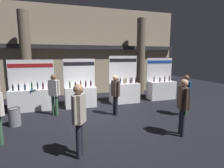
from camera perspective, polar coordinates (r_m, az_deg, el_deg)
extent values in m
plane|color=black|center=(7.24, -2.37, -10.79)|extent=(24.58, 24.58, 0.00)
cube|color=tan|center=(11.47, -8.52, 10.49)|extent=(12.29, 0.25, 5.50)
cube|color=#2D2D33|center=(11.18, -8.32, 11.94)|extent=(12.29, 0.20, 0.24)
cylinder|color=#665B4C|center=(10.51, -26.53, 7.94)|extent=(0.55, 0.55, 4.83)
cylinder|color=#665B4C|center=(11.56, 9.44, 8.80)|extent=(0.55, 0.55, 4.83)
cube|color=white|center=(8.75, -24.81, -4.78)|extent=(1.90, 0.60, 0.97)
cube|color=white|center=(8.96, -24.81, -0.11)|extent=(1.99, 0.04, 2.31)
cube|color=maroon|center=(8.85, -25.21, 5.53)|extent=(1.93, 0.01, 0.18)
cylinder|color=black|center=(8.74, -29.91, -1.18)|extent=(0.07, 0.07, 0.22)
cylinder|color=black|center=(8.72, -29.99, -0.26)|extent=(0.03, 0.03, 0.06)
cylinder|color=black|center=(8.71, -30.01, 0.01)|extent=(0.03, 0.03, 0.02)
cylinder|color=black|center=(8.64, -28.46, -1.09)|extent=(0.07, 0.07, 0.25)
cylinder|color=black|center=(8.61, -28.54, -0.01)|extent=(0.03, 0.03, 0.09)
cylinder|color=red|center=(8.60, -28.57, 0.34)|extent=(0.03, 0.03, 0.02)
cylinder|color=black|center=(8.65, -26.81, -1.02)|extent=(0.07, 0.07, 0.23)
cylinder|color=black|center=(8.63, -26.88, -0.05)|extent=(0.03, 0.03, 0.07)
cylinder|color=red|center=(8.62, -26.90, 0.25)|extent=(0.03, 0.03, 0.02)
cylinder|color=#19381E|center=(8.67, -24.97, -0.72)|extent=(0.07, 0.07, 0.27)
cylinder|color=#19381E|center=(8.64, -25.05, 0.38)|extent=(0.03, 0.03, 0.06)
cylinder|color=black|center=(8.64, -25.06, 0.65)|extent=(0.03, 0.03, 0.02)
cylinder|color=black|center=(8.67, -23.36, -0.65)|extent=(0.06, 0.06, 0.26)
cylinder|color=black|center=(8.64, -23.43, 0.44)|extent=(0.03, 0.03, 0.07)
cylinder|color=black|center=(8.64, -23.45, 0.74)|extent=(0.03, 0.03, 0.02)
cylinder|color=black|center=(8.54, -21.83, -0.70)|extent=(0.07, 0.07, 0.26)
cylinder|color=black|center=(8.52, -21.90, 0.37)|extent=(0.03, 0.03, 0.06)
cylinder|color=red|center=(8.51, -21.91, 0.64)|extent=(0.03, 0.03, 0.02)
cylinder|color=black|center=(8.56, -20.24, -0.70)|extent=(0.07, 0.07, 0.23)
cylinder|color=black|center=(8.54, -20.29, 0.28)|extent=(0.03, 0.03, 0.07)
cylinder|color=red|center=(8.53, -20.31, 0.58)|extent=(0.03, 0.03, 0.02)
cube|color=#334772|center=(8.47, -24.62, -1.79)|extent=(0.30, 0.35, 0.02)
cube|color=white|center=(8.61, -10.24, -4.27)|extent=(1.47, 0.60, 0.98)
cube|color=white|center=(8.82, -10.63, 0.55)|extent=(1.54, 0.04, 2.34)
cube|color=black|center=(8.71, -10.79, 6.57)|extent=(1.50, 0.01, 0.18)
cylinder|color=#19381E|center=(8.36, -13.74, -0.45)|extent=(0.07, 0.07, 0.26)
cylinder|color=#19381E|center=(8.34, -13.78, 0.65)|extent=(0.03, 0.03, 0.06)
cylinder|color=black|center=(8.33, -13.79, 0.93)|extent=(0.03, 0.03, 0.02)
cylinder|color=black|center=(8.41, -12.00, -0.41)|extent=(0.07, 0.07, 0.24)
cylinder|color=black|center=(8.38, -12.04, 0.63)|extent=(0.03, 0.03, 0.06)
cylinder|color=red|center=(8.38, -12.05, 0.91)|extent=(0.03, 0.03, 0.02)
cylinder|color=#472D14|center=(8.49, -10.27, -0.15)|extent=(0.07, 0.07, 0.28)
cylinder|color=#472D14|center=(8.47, -10.30, 1.01)|extent=(0.03, 0.03, 0.07)
cylinder|color=gold|center=(8.46, -10.31, 1.31)|extent=(0.03, 0.03, 0.02)
cylinder|color=black|center=(8.48, -8.68, -0.17)|extent=(0.07, 0.07, 0.26)
cylinder|color=black|center=(8.45, -8.70, 0.97)|extent=(0.03, 0.03, 0.08)
cylinder|color=red|center=(8.45, -8.71, 1.30)|extent=(0.03, 0.03, 0.02)
cylinder|color=black|center=(8.64, -7.00, 0.00)|extent=(0.07, 0.07, 0.25)
cylinder|color=black|center=(8.61, -7.02, 1.07)|extent=(0.03, 0.03, 0.08)
cylinder|color=black|center=(8.60, -7.03, 1.38)|extent=(0.03, 0.03, 0.02)
cube|color=white|center=(9.26, 4.33, -3.00)|extent=(1.50, 0.60, 1.04)
cube|color=white|center=(9.45, 3.64, 1.70)|extent=(1.57, 0.04, 2.49)
cube|color=black|center=(9.35, 3.75, 7.83)|extent=(1.53, 0.01, 0.18)
cylinder|color=black|center=(8.95, 0.94, 0.82)|extent=(0.07, 0.07, 0.25)
cylinder|color=black|center=(8.93, 0.95, 1.84)|extent=(0.03, 0.03, 0.07)
cylinder|color=red|center=(8.93, 0.95, 2.11)|extent=(0.03, 0.03, 0.02)
cylinder|color=black|center=(8.97, 2.05, 0.79)|extent=(0.07, 0.07, 0.24)
cylinder|color=black|center=(8.95, 2.05, 1.80)|extent=(0.03, 0.03, 0.08)
cylinder|color=black|center=(8.94, 2.06, 2.12)|extent=(0.03, 0.03, 0.02)
cylinder|color=black|center=(9.11, 2.75, 0.92)|extent=(0.06, 0.06, 0.24)
cylinder|color=black|center=(9.09, 2.76, 1.86)|extent=(0.03, 0.03, 0.06)
cylinder|color=black|center=(9.09, 2.76, 2.11)|extent=(0.03, 0.03, 0.02)
cylinder|color=#472D14|center=(9.07, 4.01, 0.83)|extent=(0.06, 0.06, 0.22)
cylinder|color=#472D14|center=(9.05, 4.02, 1.76)|extent=(0.03, 0.03, 0.07)
cylinder|color=red|center=(9.05, 4.03, 2.05)|extent=(0.03, 0.03, 0.02)
cylinder|color=#472D14|center=(9.24, 4.65, 1.01)|extent=(0.07, 0.07, 0.24)
cylinder|color=#472D14|center=(9.21, 4.66, 2.02)|extent=(0.03, 0.03, 0.09)
cylinder|color=gold|center=(9.21, 4.66, 2.35)|extent=(0.03, 0.03, 0.02)
cylinder|color=black|center=(9.18, 6.01, 0.92)|extent=(0.07, 0.07, 0.23)
cylinder|color=black|center=(9.16, 6.03, 1.90)|extent=(0.03, 0.03, 0.09)
cylinder|color=red|center=(9.16, 6.04, 2.24)|extent=(0.03, 0.03, 0.02)
cylinder|color=black|center=(9.34, 6.59, 1.18)|extent=(0.07, 0.07, 0.27)
cylinder|color=black|center=(9.32, 6.60, 2.20)|extent=(0.03, 0.03, 0.06)
cylinder|color=red|center=(9.31, 6.61, 2.45)|extent=(0.03, 0.03, 0.02)
cylinder|color=black|center=(9.28, 7.89, 1.11)|extent=(0.07, 0.07, 0.28)
cylinder|color=black|center=(9.25, 7.92, 2.19)|extent=(0.03, 0.03, 0.08)
cylinder|color=black|center=(9.25, 7.92, 2.49)|extent=(0.03, 0.03, 0.02)
cube|color=white|center=(10.40, 16.08, -2.02)|extent=(1.55, 0.60, 1.03)
cube|color=white|center=(10.58, 15.25, 1.87)|extent=(1.63, 0.04, 2.36)
cube|color=navy|center=(10.49, 15.53, 7.02)|extent=(1.58, 0.01, 0.18)
cylinder|color=black|center=(10.05, 13.70, 1.42)|extent=(0.06, 0.06, 0.26)
cylinder|color=black|center=(10.03, 13.74, 2.33)|extent=(0.03, 0.03, 0.06)
cylinder|color=red|center=(10.03, 13.75, 2.56)|extent=(0.03, 0.03, 0.02)
cylinder|color=black|center=(10.18, 15.55, 1.33)|extent=(0.07, 0.07, 0.22)
cylinder|color=black|center=(10.16, 15.58, 2.13)|extent=(0.03, 0.03, 0.07)
cylinder|color=black|center=(10.16, 15.59, 2.36)|extent=(0.03, 0.03, 0.02)
cylinder|color=black|center=(10.39, 17.04, 1.50)|extent=(0.07, 0.07, 0.25)
cylinder|color=black|center=(10.37, 17.08, 2.39)|extent=(0.03, 0.03, 0.08)
cylinder|color=black|center=(10.36, 17.09, 2.65)|extent=(0.03, 0.03, 0.02)
cylinder|color=black|center=(10.65, 18.38, 1.66)|extent=(0.06, 0.06, 0.27)
cylinder|color=black|center=(10.63, 18.43, 2.56)|extent=(0.03, 0.03, 0.07)
cylinder|color=black|center=(10.62, 18.44, 2.78)|extent=(0.03, 0.03, 0.02)
cylinder|color=slate|center=(7.18, -29.47, -9.52)|extent=(0.40, 0.40, 0.63)
torus|color=black|center=(7.09, -29.68, -7.02)|extent=(0.39, 0.39, 0.02)
cylinder|color=#33563D|center=(5.92, -33.00, -12.72)|extent=(0.12, 0.12, 0.83)
cylinder|color=silver|center=(5.57, -33.10, -5.84)|extent=(0.08, 0.08, 0.62)
cylinder|color=#23232D|center=(4.58, -10.08, -17.29)|extent=(0.12, 0.12, 0.88)
cylinder|color=#23232D|center=(4.46, -10.99, -18.11)|extent=(0.12, 0.12, 0.88)
cube|color=#ADA393|center=(4.22, -10.85, -8.05)|extent=(0.37, 0.40, 0.70)
sphere|color=tan|center=(4.11, -11.05, -1.66)|extent=(0.24, 0.24, 0.24)
cylinder|color=#ADA393|center=(4.40, -9.63, -7.07)|extent=(0.08, 0.08, 0.67)
cylinder|color=#ADA393|center=(4.04, -12.20, -8.63)|extent=(0.08, 0.08, 0.67)
cylinder|color=#23232D|center=(7.30, 1.47, -7.22)|extent=(0.12, 0.12, 0.82)
cylinder|color=#23232D|center=(7.43, 0.77, -6.94)|extent=(0.12, 0.12, 0.82)
cube|color=#47382D|center=(7.19, 1.14, -1.47)|extent=(0.32, 0.39, 0.65)
sphere|color=tan|center=(7.12, 1.15, 2.03)|extent=(0.23, 0.23, 0.23)
cylinder|color=#47382D|center=(7.02, 2.13, -1.60)|extent=(0.08, 0.08, 0.62)
cylinder|color=#47382D|center=(7.36, 0.20, -1.09)|extent=(0.08, 0.08, 0.62)
cylinder|color=#33563D|center=(7.67, -17.84, -6.79)|extent=(0.12, 0.12, 0.84)
cylinder|color=#33563D|center=(7.76, -18.85, -6.67)|extent=(0.12, 0.12, 0.84)
cube|color=silver|center=(7.55, -18.64, -1.24)|extent=(0.41, 0.37, 0.66)
sphere|color=brown|center=(7.48, -18.82, 2.17)|extent=(0.23, 0.23, 0.23)
cylinder|color=silver|center=(7.43, -17.19, -1.20)|extent=(0.08, 0.08, 0.63)
cylinder|color=silver|center=(7.67, -20.05, -1.03)|extent=(0.08, 0.08, 0.63)
cylinder|color=#23232D|center=(6.03, 21.74, -11.28)|extent=(0.12, 0.12, 0.86)
cylinder|color=#23232D|center=(5.86, 22.28, -11.90)|extent=(0.12, 0.12, 0.86)
cube|color=#47382D|center=(5.73, 22.47, -4.31)|extent=(0.37, 0.47, 0.68)
sphere|color=tan|center=(5.64, 22.76, 0.31)|extent=(0.24, 0.24, 0.24)
cylinder|color=#47382D|center=(5.95, 21.74, -3.60)|extent=(0.08, 0.08, 0.65)
cylinder|color=#47382D|center=(5.49, 23.29, -4.73)|extent=(0.08, 0.08, 0.65)
cylinder|color=#33563D|center=(8.00, 22.45, -6.46)|extent=(0.12, 0.12, 0.82)
cylinder|color=#33563D|center=(7.84, 23.17, -6.80)|extent=(0.12, 0.12, 0.82)
cube|color=navy|center=(7.76, 23.15, -1.38)|extent=(0.27, 0.45, 0.65)
sphere|color=brown|center=(7.70, 23.36, 1.87)|extent=(0.23, 0.23, 0.23)
cylinder|color=navy|center=(7.97, 22.15, -0.93)|extent=(0.08, 0.08, 0.62)
cylinder|color=navy|center=(7.55, 24.22, -1.61)|extent=(0.08, 0.08, 0.62)
cylinder|color=#ADA393|center=(7.51, -33.09, -1.93)|extent=(0.08, 0.08, 0.65)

